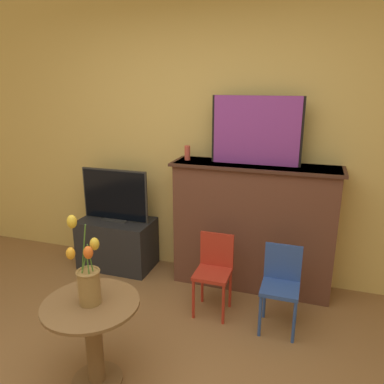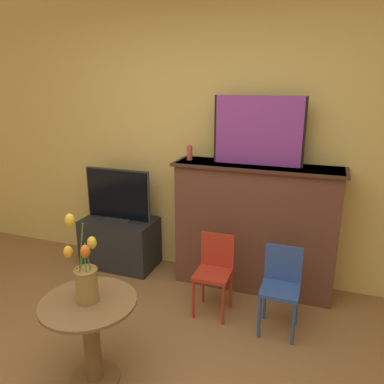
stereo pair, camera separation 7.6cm
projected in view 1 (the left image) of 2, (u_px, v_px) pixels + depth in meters
wall_back at (213, 137)px, 3.50m from camera, size 8.00×0.06×2.70m
fireplace_mantel at (253, 226)px, 3.39m from camera, size 1.47×0.39×1.16m
painting at (256, 131)px, 3.16m from camera, size 0.77×0.03×0.58m
mantel_candle at (187, 153)px, 3.40m from camera, size 0.05×0.05×0.13m
tv_stand at (117, 243)px, 3.85m from camera, size 0.74×0.43×0.51m
tv_monitor at (115, 196)px, 3.71m from camera, size 0.70×0.12×0.52m
chair_red at (214, 267)px, 3.06m from camera, size 0.28×0.28×0.66m
chair_blue at (281, 282)px, 2.85m from camera, size 0.28×0.28×0.66m
side_table at (93, 332)px, 2.30m from camera, size 0.59×0.59×0.58m
vase_tulips at (88, 278)px, 2.19m from camera, size 0.19×0.16×0.54m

